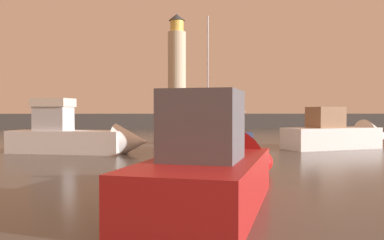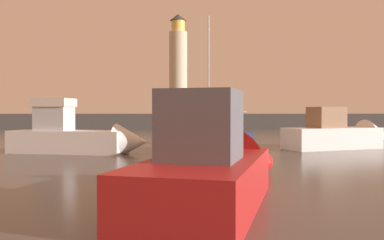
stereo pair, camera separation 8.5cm
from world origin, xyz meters
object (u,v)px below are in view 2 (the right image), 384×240
Objects in this scene: motorboat_2 at (205,139)px; mooring_buoy at (262,162)px; sailboat_moored at (216,137)px; motorboat_0 at (216,168)px; motorboat_1 at (81,137)px; lighthouse at (178,67)px; motorboat_3 at (345,135)px.

mooring_buoy is (1.86, -8.43, -0.44)m from motorboat_2.
motorboat_2 is 8.65m from sailboat_moored.
motorboat_0 is 13.65m from motorboat_2.
motorboat_0 is 1.09× the size of motorboat_2.
motorboat_1 is 12.40m from sailboat_moored.
lighthouse is 41.38m from motorboat_1.
motorboat_3 is 9.64× the size of mooring_buoy.
motorboat_2 is (0.63, 13.64, -0.02)m from motorboat_0.
motorboat_3 is (11.87, -37.07, -8.83)m from lighthouse.
motorboat_0 is 1.04× the size of motorboat_3.
motorboat_3 is at bearing 8.92° from motorboat_1.
motorboat_1 is 18.49m from motorboat_3.
motorboat_1 is 9.85× the size of mooring_buoy.
motorboat_2 is 0.82× the size of sailboat_moored.
motorboat_3 is at bearing -72.24° from lighthouse.
motorboat_0 is 15.83m from motorboat_1.
lighthouse reaches higher than motorboat_2.
motorboat_0 is 20.17m from motorboat_3.
lighthouse is 1.75× the size of motorboat_3.
motorboat_0 is at bearing -92.63° from motorboat_2.
lighthouse is at bearing 92.15° from motorboat_2.
motorboat_2 is 9.19× the size of mooring_buoy.
motorboat_2 is 10.86m from motorboat_3.
lighthouse is 39.91m from motorboat_3.
motorboat_1 reaches higher than motorboat_0.
lighthouse is 41.34m from motorboat_2.
mooring_buoy is (0.40, -16.95, -0.05)m from sailboat_moored.
motorboat_2 is at bearing -87.85° from lighthouse.
motorboat_3 is at bearing 54.03° from mooring_buoy.
motorboat_3 is (10.36, 3.28, 0.04)m from motorboat_2.
motorboat_2 is at bearing -99.72° from sailboat_moored.
motorboat_0 is 1.02× the size of motorboat_1.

